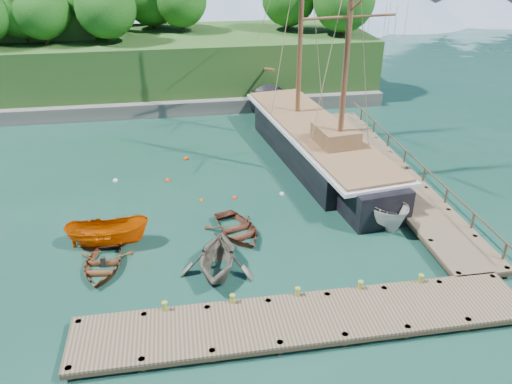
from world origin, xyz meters
TOP-DOWN VIEW (x-y plane):
  - ground at (0.00, 0.00)m, footprint 160.00×160.00m
  - dock_near at (2.00, -6.50)m, footprint 20.00×3.20m
  - dock_east at (11.50, 7.00)m, footprint 3.20×24.00m
  - bollard_0 at (-4.00, -5.10)m, footprint 0.26×0.26m
  - bollard_1 at (-1.00, -5.10)m, footprint 0.26×0.26m
  - bollard_2 at (2.00, -5.10)m, footprint 0.26×0.26m
  - bollard_3 at (5.00, -5.10)m, footprint 0.26×0.26m
  - bollard_4 at (8.00, -5.10)m, footprint 0.26×0.26m
  - rowboat_0 at (-7.21, -0.69)m, footprint 3.19×4.18m
  - rowboat_1 at (-1.39, -1.97)m, footprint 4.62×5.09m
  - rowboat_2 at (0.06, 1.44)m, footprint 4.12×4.87m
  - motorboat_orange at (-7.07, 1.46)m, footprint 4.61×1.92m
  - cabin_boat_white at (8.28, 1.68)m, footprint 3.49×5.79m
  - schooner at (7.17, 10.76)m, footprint 7.47×27.11m
  - mooring_buoy_0 at (-6.14, 4.12)m, footprint 0.31×0.31m
  - mooring_buoy_1 at (-1.72, 5.68)m, footprint 0.28×0.28m
  - mooring_buoy_2 at (0.44, 5.67)m, footprint 0.31×0.31m
  - mooring_buoy_3 at (3.56, 5.72)m, footprint 0.32×0.32m
  - mooring_buoy_4 at (-3.84, 8.97)m, footprint 0.36×0.36m
  - mooring_buoy_5 at (-2.42, 12.38)m, footprint 0.37×0.37m
  - mooring_buoy_6 at (-7.42, 9.49)m, footprint 0.35×0.35m
  - headland at (-12.88, 31.36)m, footprint 51.00×19.31m
  - distant_ridge at (4.30, 70.00)m, footprint 117.00×40.00m

SIDE VIEW (x-z plane):
  - ground at x=0.00m, z-range 0.00..0.00m
  - bollard_0 at x=-4.00m, z-range -0.23..0.23m
  - bollard_1 at x=-1.00m, z-range -0.23..0.23m
  - bollard_2 at x=2.00m, z-range -0.23..0.23m
  - bollard_3 at x=5.00m, z-range -0.23..0.23m
  - bollard_4 at x=8.00m, z-range -0.23..0.23m
  - rowboat_0 at x=-7.21m, z-range -0.40..0.40m
  - rowboat_1 at x=-1.39m, z-range -1.16..1.16m
  - rowboat_2 at x=0.06m, z-range -0.43..0.43m
  - motorboat_orange at x=-7.07m, z-range -0.88..0.88m
  - cabin_boat_white at x=8.28m, z-range -1.05..1.05m
  - mooring_buoy_0 at x=-6.14m, z-range -0.15..0.15m
  - mooring_buoy_1 at x=-1.72m, z-range -0.14..0.14m
  - mooring_buoy_2 at x=0.44m, z-range -0.16..0.16m
  - mooring_buoy_3 at x=3.56m, z-range -0.16..0.16m
  - mooring_buoy_4 at x=-3.84m, z-range -0.18..0.18m
  - mooring_buoy_5 at x=-2.42m, z-range -0.18..0.18m
  - mooring_buoy_6 at x=-7.42m, z-range -0.18..0.18m
  - dock_near at x=2.00m, z-range -0.12..0.98m
  - dock_east at x=11.50m, z-range -0.12..0.98m
  - schooner at x=7.17m, z-range -8.82..11.01m
  - distant_ridge at x=4.30m, z-range -0.65..9.35m
  - headland at x=-12.88m, z-range -0.91..11.99m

